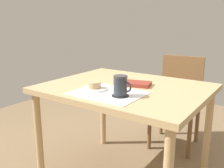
% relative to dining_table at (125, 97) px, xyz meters
% --- Properties ---
extents(dining_table, '(1.06, 0.86, 0.72)m').
position_rel_dining_table_xyz_m(dining_table, '(0.00, 0.00, 0.00)').
color(dining_table, tan).
rests_on(dining_table, ground_plane).
extents(wooden_chair, '(0.46, 0.46, 0.83)m').
position_rel_dining_table_xyz_m(wooden_chair, '(0.09, 0.79, -0.18)').
color(wooden_chair, brown).
rests_on(wooden_chair, ground_plane).
extents(placemat, '(0.42, 0.33, 0.00)m').
position_rel_dining_table_xyz_m(placemat, '(0.01, -0.21, 0.08)').
color(placemat, white).
rests_on(placemat, dining_table).
extents(pastry_plate, '(0.16, 0.16, 0.01)m').
position_rel_dining_table_xyz_m(pastry_plate, '(-0.10, -0.21, 0.09)').
color(pastry_plate, white).
rests_on(pastry_plate, placemat).
extents(pastry, '(0.08, 0.08, 0.04)m').
position_rel_dining_table_xyz_m(pastry, '(-0.10, -0.21, 0.12)').
color(pastry, tan).
rests_on(pastry, pastry_plate).
extents(coffee_coaster, '(0.10, 0.10, 0.00)m').
position_rel_dining_table_xyz_m(coffee_coaster, '(0.11, -0.23, 0.09)').
color(coffee_coaster, '#232328').
rests_on(coffee_coaster, placemat).
extents(coffee_mug, '(0.11, 0.08, 0.12)m').
position_rel_dining_table_xyz_m(coffee_mug, '(0.11, -0.23, 0.15)').
color(coffee_mug, '#2D333D').
rests_on(coffee_mug, coffee_coaster).
extents(teaspoon, '(0.13, 0.04, 0.01)m').
position_rel_dining_table_xyz_m(teaspoon, '(-0.08, -0.34, 0.09)').
color(teaspoon, silver).
rests_on(teaspoon, placemat).
extents(small_book, '(0.20, 0.16, 0.02)m').
position_rel_dining_table_xyz_m(small_book, '(0.06, 0.05, 0.09)').
color(small_book, maroon).
rests_on(small_book, dining_table).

